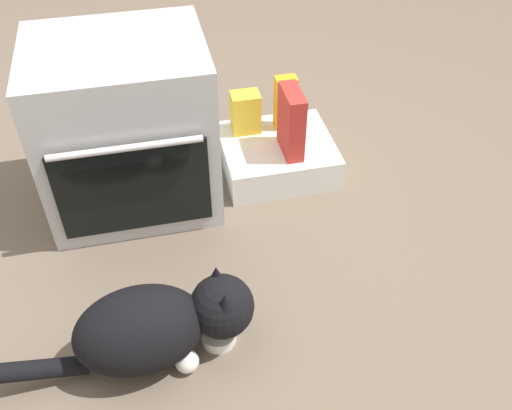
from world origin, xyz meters
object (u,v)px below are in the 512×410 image
food_bowl (218,335)px  pantry_cabinet (277,155)px  juice_carton (285,103)px  cat (157,326)px  snack_bag (246,113)px  cereal_box (291,122)px  oven (126,128)px

food_bowl → pantry_cabinet: bearing=63.9°
juice_carton → cat: bearing=-124.5°
food_bowl → snack_bag: (0.29, 0.94, 0.21)m
juice_carton → cereal_box: bearing=-97.1°
pantry_cabinet → cereal_box: size_ratio=1.67×
food_bowl → snack_bag: 1.00m
pantry_cabinet → cereal_box: (0.04, -0.07, 0.21)m
juice_carton → food_bowl: bearing=-116.4°
snack_bag → juice_carton: bearing=-3.1°
oven → pantry_cabinet: bearing=4.1°
oven → snack_bag: oven is taller
food_bowl → cat: 0.22m
food_bowl → cereal_box: bearing=59.8°
cat → food_bowl: bearing=-0.0°
juice_carton → snack_bag: (-0.17, 0.01, -0.03)m
pantry_cabinet → juice_carton: bearing=61.0°
pantry_cabinet → cereal_box: cereal_box is taller
pantry_cabinet → cat: bearing=-125.2°
cat → cereal_box: bearing=46.9°
food_bowl → juice_carton: bearing=63.6°
cat → juice_carton: (0.65, 0.94, 0.11)m
oven → snack_bag: size_ratio=3.73×
food_bowl → snack_bag: bearing=72.8°
cat → juice_carton: bearing=51.5°
pantry_cabinet → juice_carton: 0.23m
oven → pantry_cabinet: oven is taller
cat → snack_bag: (0.47, 0.95, 0.08)m
food_bowl → cat: bearing=-176.1°
snack_bag → food_bowl: bearing=-107.2°
cereal_box → snack_bag: (-0.15, 0.18, -0.05)m
food_bowl → cereal_box: (0.44, 0.75, 0.26)m
cat → pantry_cabinet: bearing=50.9°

